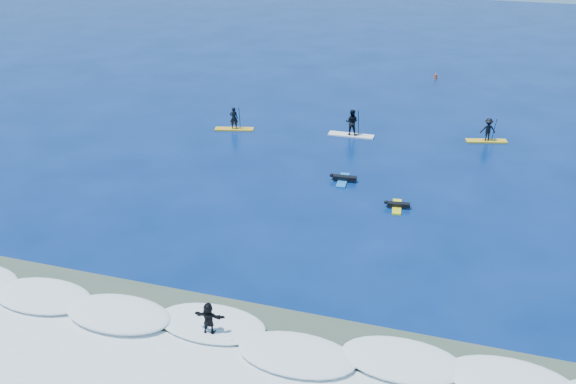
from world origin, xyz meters
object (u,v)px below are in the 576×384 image
(sup_paddler_right, at_px, (488,131))
(prone_paddler_near, at_px, (397,206))
(sup_paddler_left, at_px, (234,122))
(marker_buoy, at_px, (436,76))
(sup_paddler_center, at_px, (352,125))
(prone_paddler_far, at_px, (343,179))
(wave_surfer, at_px, (209,320))

(sup_paddler_right, height_order, prone_paddler_near, sup_paddler_right)
(sup_paddler_left, relative_size, marker_buoy, 4.93)
(sup_paddler_center, bearing_deg, prone_paddler_near, -65.88)
(sup_paddler_center, height_order, prone_paddler_far, sup_paddler_center)
(sup_paddler_center, height_order, wave_surfer, sup_paddler_center)
(sup_paddler_center, bearing_deg, prone_paddler_far, -82.43)
(wave_surfer, relative_size, marker_buoy, 3.51)
(sup_paddler_left, xyz_separation_m, sup_paddler_center, (8.70, 1.33, 0.24))
(sup_paddler_left, relative_size, sup_paddler_right, 1.01)
(sup_paddler_left, height_order, sup_paddler_center, sup_paddler_center)
(sup_paddler_right, bearing_deg, sup_paddler_left, 174.25)
(prone_paddler_far, bearing_deg, prone_paddler_near, -129.28)
(prone_paddler_near, distance_m, marker_buoy, 27.86)
(sup_paddler_center, bearing_deg, marker_buoy, 74.51)
(wave_surfer, xyz_separation_m, marker_buoy, (5.14, 41.75, -0.59))
(sup_paddler_right, relative_size, prone_paddler_far, 1.37)
(sup_paddler_center, distance_m, prone_paddler_far, 8.04)
(sup_paddler_center, distance_m, wave_surfer, 24.48)
(prone_paddler_far, relative_size, wave_surfer, 1.02)
(sup_paddler_right, relative_size, wave_surfer, 1.39)
(sup_paddler_right, distance_m, marker_buoy, 16.36)
(sup_paddler_center, relative_size, wave_surfer, 1.57)
(prone_paddler_near, xyz_separation_m, marker_buoy, (-0.48, 27.86, 0.13))
(sup_paddler_center, xyz_separation_m, prone_paddler_far, (1.19, -7.92, -0.72))
(sup_paddler_left, xyz_separation_m, prone_paddler_far, (9.89, -6.59, -0.48))
(sup_paddler_right, bearing_deg, marker_buoy, 92.82)
(sup_paddler_right, xyz_separation_m, prone_paddler_far, (-8.37, -9.66, -0.64))
(sup_paddler_center, distance_m, prone_paddler_near, 11.70)
(sup_paddler_left, distance_m, sup_paddler_right, 18.51)
(sup_paddler_left, distance_m, prone_paddler_near, 16.49)
(prone_paddler_near, bearing_deg, sup_paddler_center, 18.15)
(sup_paddler_left, relative_size, sup_paddler_center, 0.89)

